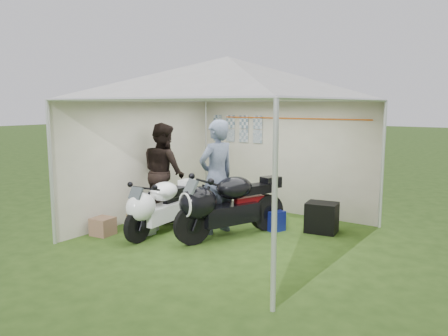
{
  "coord_description": "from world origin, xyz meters",
  "views": [
    {
      "loc": [
        4.16,
        -5.96,
        2.24
      ],
      "look_at": [
        -0.32,
        0.35,
        1.1
      ],
      "focal_mm": 35.0,
      "sensor_mm": 36.0,
      "label": 1
    }
  ],
  "objects": [
    {
      "name": "person_dark_jacket",
      "position": [
        -1.56,
        0.11,
        0.94
      ],
      "size": [
        1.11,
        1.0,
        1.89
      ],
      "primitive_type": "imported",
      "rotation": [
        0.0,
        0.0,
        2.78
      ],
      "color": "black",
      "rests_on": "ground"
    },
    {
      "name": "canopy_tent",
      "position": [
        -0.0,
        0.03,
        2.58
      ],
      "size": [
        5.66,
        5.66,
        3.0
      ],
      "color": "silver",
      "rests_on": "ground"
    },
    {
      "name": "crate_2",
      "position": [
        -1.27,
        -0.62,
        0.11
      ],
      "size": [
        0.36,
        0.33,
        0.22
      ],
      "primitive_type": "cube",
      "rotation": [
        0.0,
        0.0,
        0.35
      ],
      "color": "silver",
      "rests_on": "ground"
    },
    {
      "name": "crate_3",
      "position": [
        -1.5,
        -0.56,
        0.15
      ],
      "size": [
        0.55,
        0.48,
        0.3
      ],
      "primitive_type": "cube",
      "rotation": [
        0.0,
        0.0,
        0.42
      ],
      "color": "brown",
      "rests_on": "ground"
    },
    {
      "name": "motorcycle_white",
      "position": [
        -0.99,
        -0.64,
        0.51
      ],
      "size": [
        0.52,
        1.87,
        0.92
      ],
      "rotation": [
        0.0,
        0.0,
        0.09
      ],
      "color": "black",
      "rests_on": "ground"
    },
    {
      "name": "crate_1",
      "position": [
        -1.75,
        -1.24,
        0.15
      ],
      "size": [
        0.38,
        0.38,
        0.3
      ],
      "primitive_type": "cube",
      "rotation": [
        0.0,
        0.0,
        0.13
      ],
      "color": "brown",
      "rests_on": "ground"
    },
    {
      "name": "motorcycle_black",
      "position": [
        0.08,
        -0.16,
        0.59
      ],
      "size": [
        1.05,
        2.06,
        1.06
      ],
      "rotation": [
        0.0,
        0.0,
        -0.37
      ],
      "color": "black",
      "rests_on": "ground"
    },
    {
      "name": "paddock_stand",
      "position": [
        0.43,
        0.76,
        0.18
      ],
      "size": [
        0.55,
        0.45,
        0.36
      ],
      "primitive_type": "cube",
      "rotation": [
        0.0,
        0.0,
        -0.37
      ],
      "color": "#1D2CB6",
      "rests_on": "ground"
    },
    {
      "name": "crate_0",
      "position": [
        -1.27,
        -0.8,
        0.14
      ],
      "size": [
        0.47,
        0.39,
        0.28
      ],
      "primitive_type": "cube",
      "rotation": [
        0.0,
        0.0,
        -0.15
      ],
      "color": "#B3B8BC",
      "rests_on": "ground"
    },
    {
      "name": "equipment_box",
      "position": [
        1.25,
        1.1,
        0.26
      ],
      "size": [
        0.59,
        0.5,
        0.53
      ],
      "primitive_type": "cube",
      "rotation": [
        0.0,
        0.0,
        0.16
      ],
      "color": "black",
      "rests_on": "ground"
    },
    {
      "name": "ground",
      "position": [
        0.0,
        0.0,
        0.0
      ],
      "size": [
        80.0,
        80.0,
        0.0
      ],
      "primitive_type": "plane",
      "color": "#2C4816",
      "rests_on": "ground"
    },
    {
      "name": "person_blue_jacket",
      "position": [
        -0.24,
        0.02,
        0.99
      ],
      "size": [
        0.63,
        0.81,
        1.97
      ],
      "primitive_type": "imported",
      "rotation": [
        0.0,
        0.0,
        -1.81
      ],
      "color": "slate",
      "rests_on": "ground"
    }
  ]
}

